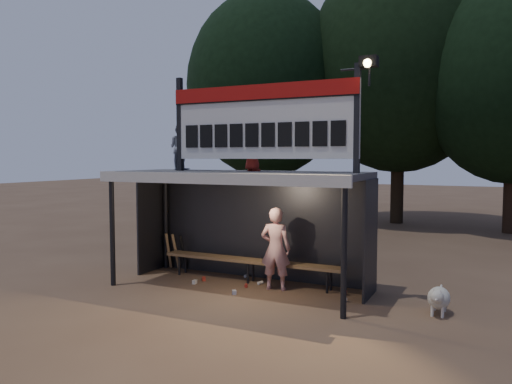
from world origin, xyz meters
TOP-DOWN VIEW (x-y plane):
  - ground at (0.00, 0.00)m, footprint 80.00×80.00m
  - player at (0.70, 0.24)m, footprint 0.65×0.48m
  - child_a at (-1.52, 0.24)m, footprint 0.49×0.38m
  - child_b at (0.13, 0.39)m, footprint 0.53×0.48m
  - dugout_shelter at (0.00, 0.24)m, footprint 5.10×2.08m
  - scoreboard_assembly at (0.56, -0.01)m, footprint 4.10×0.27m
  - bench at (0.00, 0.55)m, footprint 4.00×0.35m
  - tree_left at (-4.00, 10.00)m, footprint 6.46×6.46m
  - tree_mid at (1.00, 11.50)m, footprint 7.22×7.22m
  - dog at (3.76, -0.02)m, footprint 0.36×0.81m
  - bats at (-2.07, 0.82)m, footprint 0.49×0.33m
  - litter at (0.31, 0.20)m, footprint 3.21×1.42m

SIDE VIEW (x-z plane):
  - ground at x=0.00m, z-range 0.00..0.00m
  - litter at x=0.31m, z-range 0.00..0.08m
  - dog at x=3.76m, z-range 0.03..0.53m
  - bats at x=-2.07m, z-range 0.01..0.85m
  - bench at x=0.00m, z-range 0.19..0.67m
  - player at x=0.70m, z-range 0.00..1.63m
  - dugout_shelter at x=0.00m, z-range 0.69..3.01m
  - child_b at x=0.13m, z-range 2.32..3.22m
  - child_a at x=-1.52m, z-range 2.32..3.29m
  - scoreboard_assembly at x=0.56m, z-range 2.33..4.32m
  - tree_left at x=-4.00m, z-range 0.88..10.15m
  - tree_mid at x=1.00m, z-range 0.99..11.34m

